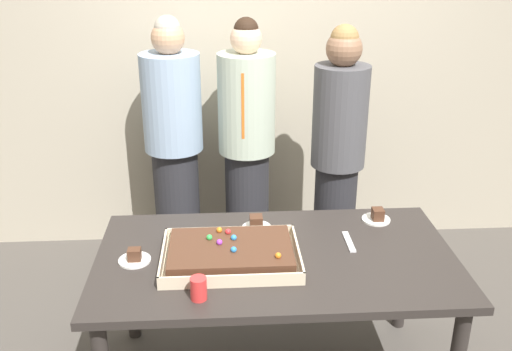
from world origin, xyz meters
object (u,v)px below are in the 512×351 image
(person_serving_front, at_px, (174,146))
(person_striped_tie_right, at_px, (247,147))
(drink_cup_nearest, at_px, (199,288))
(person_green_shirt_behind, at_px, (338,157))
(plated_slice_near_left, at_px, (377,217))
(cake_server_utensil, at_px, (349,242))
(sheet_cake, at_px, (231,254))
(plated_slice_far_left, at_px, (135,258))
(party_table, at_px, (276,270))
(plated_slice_near_right, at_px, (256,224))

(person_serving_front, distance_m, person_striped_tie_right, 0.47)
(drink_cup_nearest, bearing_deg, person_green_shirt_behind, 56.51)
(drink_cup_nearest, relative_size, person_striped_tie_right, 0.06)
(plated_slice_near_left, height_order, person_serving_front, person_serving_front)
(cake_server_utensil, bearing_deg, plated_slice_near_left, 48.50)
(sheet_cake, height_order, person_green_shirt_behind, person_green_shirt_behind)
(cake_server_utensil, bearing_deg, plated_slice_far_left, -173.62)
(party_table, distance_m, person_striped_tie_right, 1.16)
(plated_slice_near_right, xyz_separation_m, plated_slice_far_left, (-0.58, -0.29, -0.01))
(plated_slice_far_left, bearing_deg, drink_cup_nearest, -45.69)
(cake_server_utensil, height_order, person_striped_tie_right, person_striped_tie_right)
(sheet_cake, height_order, person_striped_tie_right, person_striped_tie_right)
(party_table, xyz_separation_m, sheet_cake, (-0.21, -0.04, 0.12))
(party_table, bearing_deg, drink_cup_nearest, -137.01)
(person_green_shirt_behind, bearing_deg, plated_slice_far_left, -14.94)
(plated_slice_near_right, bearing_deg, plated_slice_near_left, 4.62)
(plated_slice_far_left, relative_size, person_serving_front, 0.09)
(plated_slice_near_left, xyz_separation_m, drink_cup_nearest, (-0.92, -0.65, 0.03))
(plated_slice_far_left, relative_size, person_green_shirt_behind, 0.09)
(plated_slice_near_left, xyz_separation_m, cake_server_utensil, (-0.20, -0.22, -0.02))
(plated_slice_near_right, height_order, cake_server_utensil, plated_slice_near_right)
(person_striped_tie_right, bearing_deg, sheet_cake, 0.00)
(party_table, distance_m, drink_cup_nearest, 0.50)
(sheet_cake, relative_size, drink_cup_nearest, 6.37)
(plated_slice_near_left, bearing_deg, person_striped_tie_right, 128.70)
(plated_slice_far_left, relative_size, drink_cup_nearest, 1.50)
(plated_slice_near_right, bearing_deg, sheet_cake, -114.27)
(person_green_shirt_behind, bearing_deg, plated_slice_near_left, 45.82)
(plated_slice_near_right, distance_m, person_green_shirt_behind, 0.84)
(party_table, height_order, cake_server_utensil, cake_server_utensil)
(party_table, height_order, drink_cup_nearest, drink_cup_nearest)
(plated_slice_near_right, xyz_separation_m, person_green_shirt_behind, (0.54, 0.64, 0.12))
(party_table, bearing_deg, plated_slice_far_left, -178.73)
(plated_slice_near_right, distance_m, person_striped_tie_right, 0.87)
(cake_server_utensil, xyz_separation_m, person_green_shirt_behind, (0.09, 0.81, 0.14))
(sheet_cake, bearing_deg, person_serving_front, 105.64)
(plated_slice_near_left, distance_m, drink_cup_nearest, 1.13)
(plated_slice_near_right, height_order, person_striped_tie_right, person_striped_tie_right)
(sheet_cake, relative_size, person_green_shirt_behind, 0.38)
(sheet_cake, xyz_separation_m, drink_cup_nearest, (-0.14, -0.29, 0.01))
(plated_slice_near_right, bearing_deg, drink_cup_nearest, -114.78)
(party_table, relative_size, person_green_shirt_behind, 1.02)
(plated_slice_near_left, distance_m, person_striped_tie_right, 1.05)
(person_green_shirt_behind, bearing_deg, person_serving_front, -69.55)
(party_table, xyz_separation_m, person_striped_tie_right, (-0.09, 1.14, 0.22))
(plated_slice_far_left, bearing_deg, sheet_cake, -2.75)
(plated_slice_near_left, relative_size, cake_server_utensil, 0.75)
(plated_slice_near_right, xyz_separation_m, person_striped_tie_right, (-0.01, 0.87, 0.11))
(party_table, xyz_separation_m, person_serving_front, (-0.56, 1.19, 0.22))
(sheet_cake, distance_m, plated_slice_near_left, 0.86)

